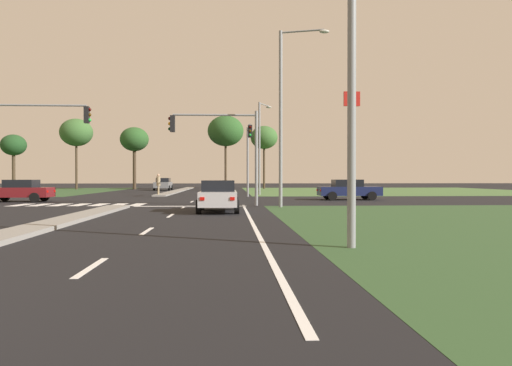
# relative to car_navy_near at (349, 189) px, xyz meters

# --- Properties ---
(ground_plane) EXTENTS (200.00, 200.00, 0.00)m
(ground_plane) POSITION_rel_car_navy_near_xyz_m (-14.78, -0.32, -0.77)
(ground_plane) COLOR black
(grass_verge_far_right) EXTENTS (35.00, 35.00, 0.01)m
(grass_verge_far_right) POSITION_rel_car_navy_near_xyz_m (10.72, 24.18, -0.76)
(grass_verge_far_right) COLOR #476B38
(grass_verge_far_right) RESTS_ON ground
(median_island_near) EXTENTS (1.20, 22.00, 0.14)m
(median_island_near) POSITION_rel_car_navy_near_xyz_m (-14.78, -19.32, -0.70)
(median_island_near) COLOR gray
(median_island_near) RESTS_ON ground
(median_island_far) EXTENTS (1.20, 36.00, 0.14)m
(median_island_far) POSITION_rel_car_navy_near_xyz_m (-14.78, 24.68, -0.70)
(median_island_far) COLOR gray
(median_island_far) RESTS_ON ground
(lane_dash_near) EXTENTS (0.14, 2.00, 0.01)m
(lane_dash_near) POSITION_rel_car_navy_near_xyz_m (-11.28, -26.17, -0.76)
(lane_dash_near) COLOR silver
(lane_dash_near) RESTS_ON ground
(lane_dash_second) EXTENTS (0.14, 2.00, 0.01)m
(lane_dash_second) POSITION_rel_car_navy_near_xyz_m (-11.28, -20.17, -0.76)
(lane_dash_second) COLOR silver
(lane_dash_second) RESTS_ON ground
(lane_dash_third) EXTENTS (0.14, 2.00, 0.01)m
(lane_dash_third) POSITION_rel_car_navy_near_xyz_m (-11.28, -14.17, -0.76)
(lane_dash_third) COLOR silver
(lane_dash_third) RESTS_ON ground
(lane_dash_fourth) EXTENTS (0.14, 2.00, 0.01)m
(lane_dash_fourth) POSITION_rel_car_navy_near_xyz_m (-11.28, -8.17, -0.76)
(lane_dash_fourth) COLOR silver
(lane_dash_fourth) RESTS_ON ground
(lane_dash_fifth) EXTENTS (0.14, 2.00, 0.01)m
(lane_dash_fifth) POSITION_rel_car_navy_near_xyz_m (-11.28, -2.17, -0.76)
(lane_dash_fifth) COLOR silver
(lane_dash_fifth) RESTS_ON ground
(edge_line_right) EXTENTS (0.14, 24.00, 0.01)m
(edge_line_right) POSITION_rel_car_navy_near_xyz_m (-7.93, -18.32, -0.76)
(edge_line_right) COLOR silver
(edge_line_right) RESTS_ON ground
(stop_bar_near) EXTENTS (6.40, 0.50, 0.01)m
(stop_bar_near) POSITION_rel_car_navy_near_xyz_m (-10.98, -7.32, -0.76)
(stop_bar_near) COLOR silver
(stop_bar_near) RESTS_ON ground
(crosswalk_bar_near) EXTENTS (0.70, 2.80, 0.01)m
(crosswalk_bar_near) POSITION_rel_car_navy_near_xyz_m (-21.18, -5.52, -0.76)
(crosswalk_bar_near) COLOR silver
(crosswalk_bar_near) RESTS_ON ground
(crosswalk_bar_second) EXTENTS (0.70, 2.80, 0.01)m
(crosswalk_bar_second) POSITION_rel_car_navy_near_xyz_m (-20.03, -5.52, -0.76)
(crosswalk_bar_second) COLOR silver
(crosswalk_bar_second) RESTS_ON ground
(crosswalk_bar_third) EXTENTS (0.70, 2.80, 0.01)m
(crosswalk_bar_third) POSITION_rel_car_navy_near_xyz_m (-18.88, -5.52, -0.76)
(crosswalk_bar_third) COLOR silver
(crosswalk_bar_third) RESTS_ON ground
(crosswalk_bar_fourth) EXTENTS (0.70, 2.80, 0.01)m
(crosswalk_bar_fourth) POSITION_rel_car_navy_near_xyz_m (-17.73, -5.52, -0.76)
(crosswalk_bar_fourth) COLOR silver
(crosswalk_bar_fourth) RESTS_ON ground
(crosswalk_bar_fifth) EXTENTS (0.70, 2.80, 0.01)m
(crosswalk_bar_fifth) POSITION_rel_car_navy_near_xyz_m (-16.58, -5.52, -0.76)
(crosswalk_bar_fifth) COLOR silver
(crosswalk_bar_fifth) RESTS_ON ground
(crosswalk_bar_sixth) EXTENTS (0.70, 2.80, 0.01)m
(crosswalk_bar_sixth) POSITION_rel_car_navy_near_xyz_m (-15.43, -5.52, -0.76)
(crosswalk_bar_sixth) COLOR silver
(crosswalk_bar_sixth) RESTS_ON ground
(crosswalk_bar_seventh) EXTENTS (0.70, 2.80, 0.01)m
(crosswalk_bar_seventh) POSITION_rel_car_navy_near_xyz_m (-14.28, -5.52, -0.76)
(crosswalk_bar_seventh) COLOR silver
(crosswalk_bar_seventh) RESTS_ON ground
(car_navy_near) EXTENTS (4.53, 2.00, 1.49)m
(car_navy_near) POSITION_rel_car_navy_near_xyz_m (0.00, 0.00, 0.00)
(car_navy_near) COLOR #161E47
(car_navy_near) RESTS_ON ground
(car_silver_third) EXTENTS (1.94, 4.38, 1.51)m
(car_silver_third) POSITION_rel_car_navy_near_xyz_m (-9.28, -11.86, 0.01)
(car_silver_third) COLOR #B7B7BC
(car_silver_third) RESTS_ON ground
(car_grey_fourth) EXTENTS (2.07, 4.60, 1.57)m
(car_grey_fourth) POSITION_rel_car_navy_near_xyz_m (-17.23, 27.76, 0.04)
(car_grey_fourth) COLOR slate
(car_grey_fourth) RESTS_ON ground
(car_maroon_fifth) EXTENTS (4.23, 1.95, 1.49)m
(car_maroon_fifth) POSITION_rel_car_navy_near_xyz_m (-22.89, -1.58, -0.00)
(car_maroon_fifth) COLOR maroon
(car_maroon_fifth) RESTS_ON ground
(traffic_signal_far_right) EXTENTS (0.32, 5.04, 5.92)m
(traffic_signal_far_right) POSITION_rel_car_navy_near_xyz_m (-7.18, 4.50, 3.32)
(traffic_signal_far_right) COLOR gray
(traffic_signal_far_right) RESTS_ON ground
(traffic_signal_near_right) EXTENTS (5.19, 0.32, 5.52)m
(traffic_signal_near_right) POSITION_rel_car_navy_near_xyz_m (-9.09, -6.92, 3.07)
(traffic_signal_near_right) COLOR gray
(traffic_signal_near_right) RESTS_ON ground
(traffic_signal_near_left) EXTENTS (5.84, 0.32, 6.00)m
(traffic_signal_near_left) POSITION_rel_car_navy_near_xyz_m (-20.29, -6.92, 3.42)
(traffic_signal_near_left) COLOR gray
(traffic_signal_near_left) RESTS_ON ground
(street_lamp_near) EXTENTS (2.34, 0.79, 9.60)m
(street_lamp_near) POSITION_rel_car_navy_near_xyz_m (-6.10, -24.01, 4.58)
(street_lamp_near) COLOR gray
(street_lamp_near) RESTS_ON ground
(street_lamp_second) EXTENTS (2.67, 0.93, 9.75)m
(street_lamp_second) POSITION_rel_car_navy_near_xyz_m (-5.69, -8.44, 4.69)
(street_lamp_second) COLOR gray
(street_lamp_second) RESTS_ON ground
(street_lamp_third) EXTENTS (1.42, 2.08, 8.74)m
(street_lamp_third) POSITION_rel_car_navy_near_xyz_m (-5.81, 10.71, 4.16)
(street_lamp_third) COLOR gray
(street_lamp_third) RESTS_ON ground
(pedestrian_at_median) EXTENTS (0.34, 0.34, 1.82)m
(pedestrian_at_median) POSITION_rel_car_navy_near_xyz_m (-15.02, 8.19, 0.49)
(pedestrian_at_median) COLOR #9E8966
(pedestrian_at_median) RESTS_ON median_island_far
(fastfood_pole_sign) EXTENTS (1.80, 0.40, 11.16)m
(fastfood_pole_sign) POSITION_rel_car_navy_near_xyz_m (4.82, 18.08, 7.40)
(fastfood_pole_sign) COLOR red
(fastfood_pole_sign) RESTS_ON ground
(treeline_near) EXTENTS (3.37, 3.37, 7.51)m
(treeline_near) POSITION_rel_car_navy_near_xyz_m (-38.13, 32.76, 5.21)
(treeline_near) COLOR #423323
(treeline_near) RESTS_ON ground
(treeline_second) EXTENTS (4.45, 4.45, 9.75)m
(treeline_second) POSITION_rel_car_navy_near_xyz_m (-29.84, 33.12, 7.06)
(treeline_second) COLOR #423323
(treeline_second) RESTS_ON ground
(treeline_third) EXTENTS (3.91, 3.91, 8.61)m
(treeline_third) POSITION_rel_car_navy_near_xyz_m (-21.88, 32.93, 6.09)
(treeline_third) COLOR #423323
(treeline_third) RESTS_ON ground
(treeline_fourth) EXTENTS (4.78, 4.78, 9.87)m
(treeline_fourth) POSITION_rel_car_navy_near_xyz_m (-9.23, 29.55, 7.04)
(treeline_fourth) COLOR #423323
(treeline_fourth) RESTS_ON ground
(treeline_fifth) EXTENTS (3.94, 3.94, 9.15)m
(treeline_fifth) POSITION_rel_car_navy_near_xyz_m (-3.68, 35.35, 6.66)
(treeline_fifth) COLOR #423323
(treeline_fifth) RESTS_ON ground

